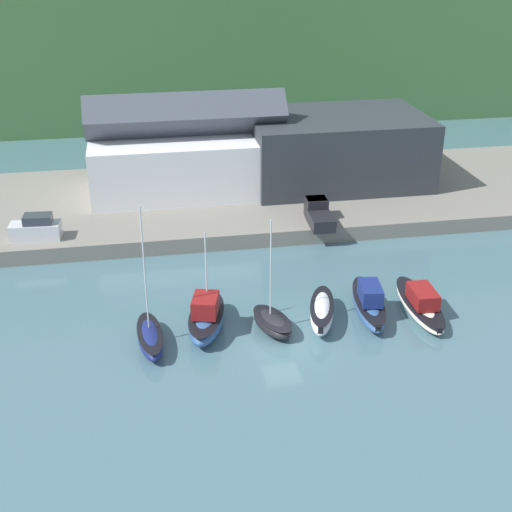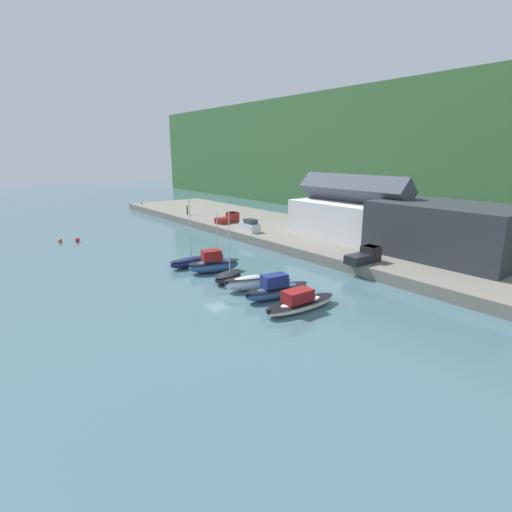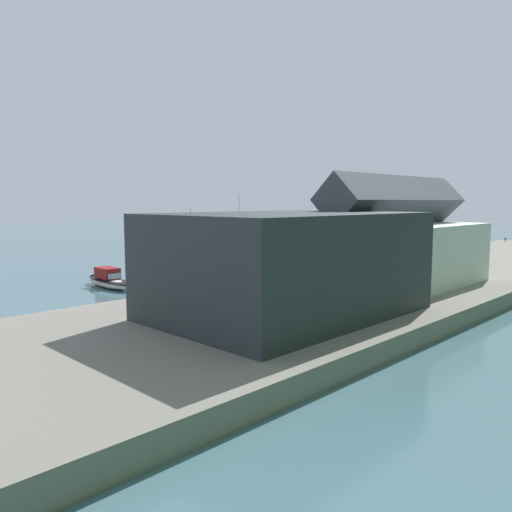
{
  "view_description": "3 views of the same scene",
  "coord_description": "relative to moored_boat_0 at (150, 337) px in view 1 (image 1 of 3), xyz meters",
  "views": [
    {
      "loc": [
        -8.96,
        -40.1,
        26.15
      ],
      "look_at": [
        -0.07,
        9.87,
        2.0
      ],
      "focal_mm": 50.0,
      "sensor_mm": 36.0,
      "label": 1
    },
    {
      "loc": [
        36.29,
        -22.47,
        14.54
      ],
      "look_at": [
        -0.04,
        5.59,
        2.59
      ],
      "focal_mm": 28.0,
      "sensor_mm": 36.0,
      "label": 2
    },
    {
      "loc": [
        36.88,
        49.8,
        9.01
      ],
      "look_at": [
        -4.22,
        9.41,
        2.67
      ],
      "focal_mm": 35.0,
      "sensor_mm": 36.0,
      "label": 3
    }
  ],
  "objects": [
    {
      "name": "moored_boat_3",
      "position": [
        12.16,
        1.03,
        0.15
      ],
      "size": [
        3.33,
        6.3,
        1.61
      ],
      "rotation": [
        0.0,
        0.0,
        -0.29
      ],
      "color": "white",
      "rests_on": "ground_plane"
    },
    {
      "name": "pickup_truck_1",
      "position": [
        15.75,
        15.95,
        1.52
      ],
      "size": [
        2.14,
        4.8,
        1.9
      ],
      "rotation": [
        0.0,
        0.0,
        -0.04
      ],
      "color": "black",
      "rests_on": "quay_promenade"
    },
    {
      "name": "moored_boat_1",
      "position": [
        3.97,
        1.34,
        0.36
      ],
      "size": [
        3.93,
        6.93,
        7.26
      ],
      "rotation": [
        0.0,
        0.0,
        -0.26
      ],
      "color": "#33568E",
      "rests_on": "ground_plane"
    },
    {
      "name": "moored_boat_2",
      "position": [
        8.47,
        0.47,
        -0.02
      ],
      "size": [
        3.2,
        4.69,
        8.33
      ],
      "rotation": [
        0.0,
        0.0,
        0.3
      ],
      "color": "black",
      "rests_on": "ground_plane"
    },
    {
      "name": "parked_car_1",
      "position": [
        -8.81,
        16.53,
        1.62
      ],
      "size": [
        4.32,
        2.1,
        2.16
      ],
      "rotation": [
        0.0,
        0.0,
        1.5
      ],
      "color": "silver",
      "rests_on": "quay_promenade"
    },
    {
      "name": "ground_plane",
      "position": [
        8.83,
        -1.3,
        -0.7
      ],
      "size": [
        320.0,
        320.0,
        0.0
      ],
      "primitive_type": "plane",
      "color": "#476B75"
    },
    {
      "name": "harbor_clubhouse",
      "position": [
        5.05,
        26.15,
        4.23
      ],
      "size": [
        19.28,
        9.73,
        9.92
      ],
      "color": "white",
      "rests_on": "quay_promenade"
    },
    {
      "name": "yacht_club_building",
      "position": [
        20.3,
        26.57,
        4.12
      ],
      "size": [
        17.73,
        11.99,
        6.84
      ],
      "color": "#2D3338",
      "rests_on": "quay_promenade"
    },
    {
      "name": "moored_boat_0",
      "position": [
        0.0,
        0.0,
        0.0
      ],
      "size": [
        2.02,
        5.73,
        9.99
      ],
      "rotation": [
        0.0,
        0.0,
        0.06
      ],
      "color": "navy",
      "rests_on": "ground_plane"
    },
    {
      "name": "moored_boat_5",
      "position": [
        19.61,
        1.19,
        0.03
      ],
      "size": [
        2.56,
        8.35,
        2.06
      ],
      "rotation": [
        0.0,
        0.0,
        -0.04
      ],
      "color": "white",
      "rests_on": "ground_plane"
    },
    {
      "name": "quay_promenade",
      "position": [
        8.83,
        24.53,
        0.0
      ],
      "size": [
        135.86,
        20.7,
        1.4
      ],
      "color": "gray",
      "rests_on": "ground_plane"
    },
    {
      "name": "moored_boat_4",
      "position": [
        15.8,
        1.57,
        0.23
      ],
      "size": [
        2.99,
        7.77,
        2.54
      ],
      "rotation": [
        0.0,
        0.0,
        -0.13
      ],
      "color": "#33568E",
      "rests_on": "ground_plane"
    }
  ]
}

